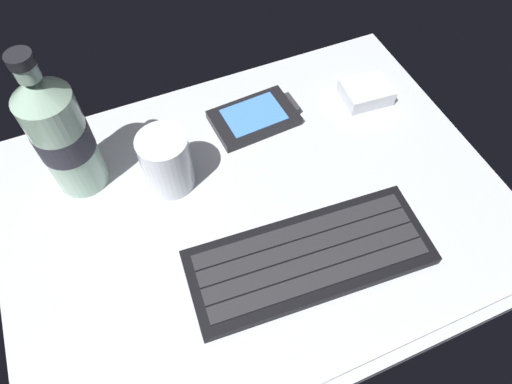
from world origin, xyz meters
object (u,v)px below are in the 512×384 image
Objects in this scene: keyboard at (309,257)px; handheld_device at (255,117)px; water_bottle at (61,134)px; charger_block at (366,92)px; juice_cup at (167,164)px.

keyboard is 23.32cm from handheld_device.
charger_block is at bearing -2.37° from water_bottle.
charger_block is (20.00, 20.85, 0.39)cm from keyboard.
keyboard is 28.89cm from charger_block.
charger_block is (17.25, -2.30, 0.47)cm from handheld_device.
keyboard is at bearing -96.78° from handheld_device.
water_bottle reaches higher than juice_cup.
keyboard is 32.86cm from water_bottle.
water_bottle reaches higher than keyboard.
handheld_device is 15.87cm from juice_cup.
water_bottle is (-25.15, -0.55, 8.28)cm from handheld_device.
keyboard is at bearing -45.26° from water_bottle.
water_bottle is 43.14cm from charger_block.
water_bottle is (-10.65, 5.06, 5.10)cm from juice_cup.
juice_cup is 0.41× the size of water_bottle.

